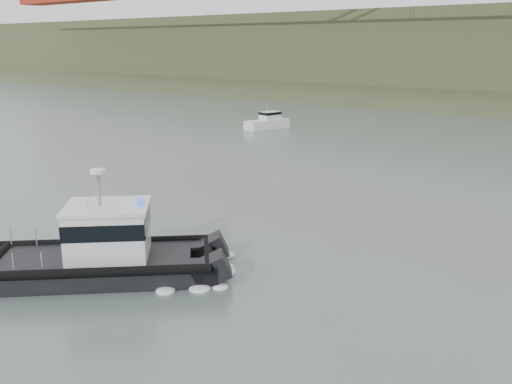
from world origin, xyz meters
TOP-DOWN VIEW (x-y plane):
  - ground at (0.00, 0.00)m, footprint 400.00×400.00m
  - patrol_boat at (-0.26, -1.10)m, footprint 10.48×10.25m
  - motorboat at (-23.12, 41.91)m, footprint 3.22×6.39m

SIDE VIEW (x-z plane):
  - ground at x=0.00m, z-range 0.00..0.00m
  - motorboat at x=-23.12m, z-range -0.84..2.52m
  - patrol_boat at x=-0.26m, z-range -1.30..3.92m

